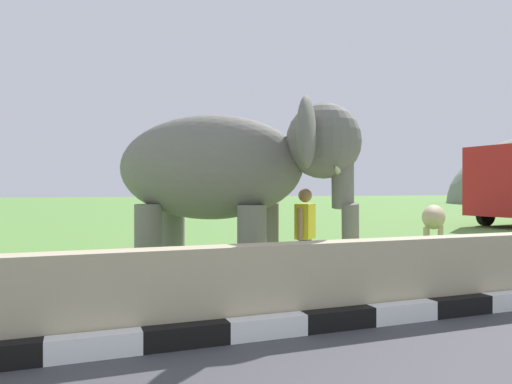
# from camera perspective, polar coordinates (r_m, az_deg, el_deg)

# --- Properties ---
(striped_curb) EXTENTS (16.20, 0.20, 0.24)m
(striped_curb) POSITION_cam_1_polar(r_m,az_deg,el_deg) (5.14, -13.41, -16.87)
(striped_curb) COLOR white
(striped_curb) RESTS_ON ground_plane
(barrier_parapet) EXTENTS (28.00, 0.36, 1.00)m
(barrier_parapet) POSITION_cam_1_polar(r_m,az_deg,el_deg) (6.07, 9.18, -10.51)
(barrier_parapet) COLOR tan
(barrier_parapet) RESTS_ON ground_plane
(elephant) EXTENTS (3.94, 3.61, 2.96)m
(elephant) POSITION_cam_1_polar(r_m,az_deg,el_deg) (7.74, -3.12, 2.58)
(elephant) COLOR slate
(elephant) RESTS_ON ground_plane
(person_handler) EXTENTS (0.50, 0.51, 1.66)m
(person_handler) POSITION_cam_1_polar(r_m,az_deg,el_deg) (8.05, 5.86, -4.79)
(person_handler) COLOR navy
(person_handler) RESTS_ON ground_plane
(cow_near) EXTENTS (1.60, 1.67, 1.23)m
(cow_near) POSITION_cam_1_polar(r_m,az_deg,el_deg) (13.89, 20.37, -2.90)
(cow_near) COLOR tan
(cow_near) RESTS_ON ground_plane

